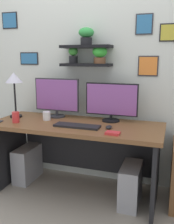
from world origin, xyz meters
name	(u,v)px	position (x,y,z in m)	size (l,w,h in m)	color
ground_plane	(77,192)	(0.00, 0.00, 0.00)	(8.00, 8.00, 0.00)	gray
back_wall_assembly	(90,61)	(0.00, 0.44, 1.36)	(4.40, 0.24, 2.70)	silver
desk	(78,142)	(0.00, 0.06, 0.54)	(1.71, 0.68, 0.75)	brown
monitor_left	(57,97)	(-0.31, 0.22, 0.97)	(0.51, 0.18, 0.42)	#2D2D33
monitor_right	(111,102)	(0.31, 0.22, 0.95)	(0.54, 0.18, 0.39)	black
keyboard	(77,126)	(0.05, -0.11, 0.76)	(0.44, 0.14, 0.02)	black
computer_mouse	(109,127)	(0.36, -0.07, 0.77)	(0.06, 0.09, 0.03)	black
desk_lamp	(14,81)	(-0.73, 0.06, 1.14)	(0.19, 0.19, 0.49)	black
coffee_mug	(47,116)	(-0.35, 0.04, 0.80)	(0.08, 0.08, 0.09)	white
scissors_tray	(113,133)	(0.43, -0.24, 0.76)	(0.12, 0.08, 0.02)	red
water_cup	(16,117)	(-0.59, -0.15, 0.81)	(0.07, 0.07, 0.11)	red
computer_tower_left	(28,163)	(-0.64, 0.10, 0.19)	(0.18, 0.40, 0.39)	#99999E
computer_tower_right	(131,185)	(0.57, -0.03, 0.20)	(0.18, 0.40, 0.39)	#99999E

